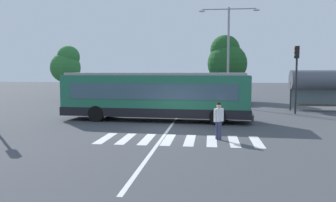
{
  "coord_description": "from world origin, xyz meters",
  "views": [
    {
      "loc": [
        2.04,
        -18.22,
        3.14
      ],
      "look_at": [
        -0.58,
        3.12,
        1.3
      ],
      "focal_mm": 37.05,
      "sensor_mm": 36.0,
      "label": 1
    }
  ],
  "objects_px": {
    "pedestrian_crossing_street": "(219,119)",
    "parked_car_blue": "(209,96)",
    "parked_car_silver": "(179,96)",
    "twin_arm_street_lamp": "(228,45)",
    "parked_car_red": "(236,96)",
    "traffic_light_far_corner": "(296,69)",
    "background_tree_left": "(66,65)",
    "background_tree_right": "(227,60)",
    "city_transit_bus": "(156,96)",
    "bus_stop_shelter": "(320,81)"
  },
  "relations": [
    {
      "from": "traffic_light_far_corner",
      "to": "bus_stop_shelter",
      "type": "height_order",
      "value": "traffic_light_far_corner"
    },
    {
      "from": "bus_stop_shelter",
      "to": "background_tree_left",
      "type": "relative_size",
      "value": 0.76
    },
    {
      "from": "bus_stop_shelter",
      "to": "twin_arm_street_lamp",
      "type": "bearing_deg",
      "value": 161.08
    },
    {
      "from": "parked_car_silver",
      "to": "twin_arm_street_lamp",
      "type": "distance_m",
      "value": 6.96
    },
    {
      "from": "pedestrian_crossing_street",
      "to": "background_tree_left",
      "type": "xyz_separation_m",
      "value": [
        -15.86,
        19.97,
        2.91
      ]
    },
    {
      "from": "city_transit_bus",
      "to": "twin_arm_street_lamp",
      "type": "height_order",
      "value": "twin_arm_street_lamp"
    },
    {
      "from": "bus_stop_shelter",
      "to": "background_tree_left",
      "type": "bearing_deg",
      "value": 163.47
    },
    {
      "from": "traffic_light_far_corner",
      "to": "background_tree_left",
      "type": "distance_m",
      "value": 23.71
    },
    {
      "from": "twin_arm_street_lamp",
      "to": "parked_car_blue",
      "type": "bearing_deg",
      "value": 124.15
    },
    {
      "from": "bus_stop_shelter",
      "to": "background_tree_left",
      "type": "distance_m",
      "value": 25.16
    },
    {
      "from": "traffic_light_far_corner",
      "to": "twin_arm_street_lamp",
      "type": "height_order",
      "value": "twin_arm_street_lamp"
    },
    {
      "from": "pedestrian_crossing_street",
      "to": "parked_car_silver",
      "type": "relative_size",
      "value": 0.38
    },
    {
      "from": "pedestrian_crossing_street",
      "to": "parked_car_blue",
      "type": "distance_m",
      "value": 17.72
    },
    {
      "from": "city_transit_bus",
      "to": "parked_car_silver",
      "type": "height_order",
      "value": "city_transit_bus"
    },
    {
      "from": "background_tree_left",
      "to": "background_tree_right",
      "type": "bearing_deg",
      "value": 7.65
    },
    {
      "from": "pedestrian_crossing_street",
      "to": "bus_stop_shelter",
      "type": "bearing_deg",
      "value": 57.35
    },
    {
      "from": "background_tree_right",
      "to": "bus_stop_shelter",
      "type": "bearing_deg",
      "value": -53.91
    },
    {
      "from": "parked_car_silver",
      "to": "parked_car_blue",
      "type": "xyz_separation_m",
      "value": [
        2.87,
        0.01,
        0.0
      ]
    },
    {
      "from": "city_transit_bus",
      "to": "parked_car_blue",
      "type": "distance_m",
      "value": 12.4
    },
    {
      "from": "twin_arm_street_lamp",
      "to": "background_tree_right",
      "type": "height_order",
      "value": "twin_arm_street_lamp"
    },
    {
      "from": "twin_arm_street_lamp",
      "to": "background_tree_right",
      "type": "bearing_deg",
      "value": 88.52
    },
    {
      "from": "traffic_light_far_corner",
      "to": "background_tree_left",
      "type": "relative_size",
      "value": 0.84
    },
    {
      "from": "parked_car_red",
      "to": "traffic_light_far_corner",
      "type": "relative_size",
      "value": 0.91
    },
    {
      "from": "city_transit_bus",
      "to": "parked_car_red",
      "type": "bearing_deg",
      "value": 63.79
    },
    {
      "from": "parked_car_blue",
      "to": "twin_arm_street_lamp",
      "type": "relative_size",
      "value": 0.52
    },
    {
      "from": "traffic_light_far_corner",
      "to": "bus_stop_shelter",
      "type": "xyz_separation_m",
      "value": [
        2.36,
        2.37,
        -0.91
      ]
    },
    {
      "from": "parked_car_blue",
      "to": "bus_stop_shelter",
      "type": "relative_size",
      "value": 1.01
    },
    {
      "from": "city_transit_bus",
      "to": "traffic_light_far_corner",
      "type": "distance_m",
      "value": 10.91
    },
    {
      "from": "city_transit_bus",
      "to": "background_tree_left",
      "type": "height_order",
      "value": "background_tree_left"
    },
    {
      "from": "traffic_light_far_corner",
      "to": "background_tree_left",
      "type": "height_order",
      "value": "background_tree_left"
    },
    {
      "from": "parked_car_silver",
      "to": "traffic_light_far_corner",
      "type": "height_order",
      "value": "traffic_light_far_corner"
    },
    {
      "from": "parked_car_silver",
      "to": "bus_stop_shelter",
      "type": "xyz_separation_m",
      "value": [
        11.62,
        -4.87,
        1.65
      ]
    },
    {
      "from": "pedestrian_crossing_street",
      "to": "twin_arm_street_lamp",
      "type": "distance_m",
      "value": 15.93
    },
    {
      "from": "parked_car_blue",
      "to": "bus_stop_shelter",
      "type": "xyz_separation_m",
      "value": [
        8.74,
        -4.88,
        1.65
      ]
    },
    {
      "from": "parked_car_silver",
      "to": "background_tree_right",
      "type": "distance_m",
      "value": 7.53
    },
    {
      "from": "city_transit_bus",
      "to": "twin_arm_street_lamp",
      "type": "bearing_deg",
      "value": 62.15
    },
    {
      "from": "city_transit_bus",
      "to": "traffic_light_far_corner",
      "type": "bearing_deg",
      "value": 25.67
    },
    {
      "from": "traffic_light_far_corner",
      "to": "background_tree_left",
      "type": "xyz_separation_m",
      "value": [
        -21.71,
        9.51,
        0.55
      ]
    },
    {
      "from": "city_transit_bus",
      "to": "traffic_light_far_corner",
      "type": "relative_size",
      "value": 2.43
    },
    {
      "from": "background_tree_right",
      "to": "parked_car_silver",
      "type": "bearing_deg",
      "value": -135.85
    },
    {
      "from": "city_transit_bus",
      "to": "bus_stop_shelter",
      "type": "xyz_separation_m",
      "value": [
        12.07,
        7.03,
        0.83
      ]
    },
    {
      "from": "city_transit_bus",
      "to": "background_tree_right",
      "type": "xyz_separation_m",
      "value": [
        5.18,
        16.49,
        2.83
      ]
    },
    {
      "from": "city_transit_bus",
      "to": "twin_arm_street_lamp",
      "type": "xyz_separation_m",
      "value": [
        5.0,
        9.46,
        3.85
      ]
    },
    {
      "from": "background_tree_right",
      "to": "pedestrian_crossing_street",
      "type": "bearing_deg",
      "value": -93.39
    },
    {
      "from": "parked_car_blue",
      "to": "twin_arm_street_lamp",
      "type": "xyz_separation_m",
      "value": [
        1.67,
        -2.46,
        4.68
      ]
    },
    {
      "from": "parked_car_red",
      "to": "twin_arm_street_lamp",
      "type": "height_order",
      "value": "twin_arm_street_lamp"
    },
    {
      "from": "pedestrian_crossing_street",
      "to": "background_tree_left",
      "type": "height_order",
      "value": "background_tree_left"
    },
    {
      "from": "parked_car_red",
      "to": "traffic_light_far_corner",
      "type": "height_order",
      "value": "traffic_light_far_corner"
    },
    {
      "from": "parked_car_silver",
      "to": "background_tree_left",
      "type": "height_order",
      "value": "background_tree_left"
    },
    {
      "from": "traffic_light_far_corner",
      "to": "background_tree_right",
      "type": "relative_size",
      "value": 0.7
    }
  ]
}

